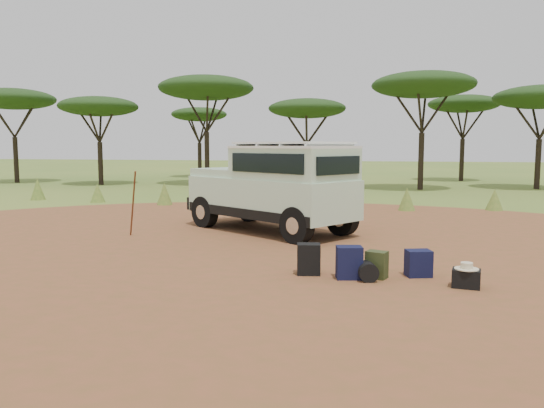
% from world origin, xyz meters
% --- Properties ---
extents(ground, '(140.00, 140.00, 0.00)m').
position_xyz_m(ground, '(0.00, 0.00, 0.00)').
color(ground, '#52772A').
rests_on(ground, ground).
extents(dirt_clearing, '(23.00, 23.00, 0.01)m').
position_xyz_m(dirt_clearing, '(0.00, 0.00, 0.00)').
color(dirt_clearing, brown).
rests_on(dirt_clearing, ground).
extents(grass_fringe, '(36.60, 1.60, 0.90)m').
position_xyz_m(grass_fringe, '(0.12, 8.67, 0.40)').
color(grass_fringe, '#52772A').
rests_on(grass_fringe, ground).
extents(acacia_treeline, '(46.70, 13.20, 6.26)m').
position_xyz_m(acacia_treeline, '(0.75, 19.81, 4.87)').
color(acacia_treeline, black).
rests_on(acacia_treeline, ground).
extents(safari_vehicle, '(5.02, 4.23, 2.35)m').
position_xyz_m(safari_vehicle, '(-0.56, 2.92, 1.13)').
color(safari_vehicle, silver).
rests_on(safari_vehicle, ground).
extents(walking_staff, '(0.41, 0.41, 1.65)m').
position_xyz_m(walking_staff, '(-3.80, 1.42, 0.82)').
color(walking_staff, brown).
rests_on(walking_staff, ground).
extents(backpack_black, '(0.45, 0.36, 0.55)m').
position_xyz_m(backpack_black, '(1.00, -1.52, 0.27)').
color(backpack_black, black).
rests_on(backpack_black, ground).
extents(backpack_navy, '(0.48, 0.39, 0.56)m').
position_xyz_m(backpack_navy, '(1.71, -1.67, 0.28)').
color(backpack_navy, '#111437').
rests_on(backpack_navy, ground).
extents(backpack_olive, '(0.40, 0.34, 0.47)m').
position_xyz_m(backpack_olive, '(2.17, -1.53, 0.24)').
color(backpack_olive, '#333F1D').
rests_on(backpack_olive, ground).
extents(duffel_navy, '(0.48, 0.41, 0.47)m').
position_xyz_m(duffel_navy, '(2.87, -1.26, 0.23)').
color(duffel_navy, '#111437').
rests_on(duffel_navy, ground).
extents(hard_case, '(0.47, 0.37, 0.30)m').
position_xyz_m(hard_case, '(3.57, -1.85, 0.15)').
color(hard_case, black).
rests_on(hard_case, ground).
extents(stuff_sack, '(0.39, 0.39, 0.32)m').
position_xyz_m(stuff_sack, '(2.02, -1.74, 0.16)').
color(stuff_sack, black).
rests_on(stuff_sack, ground).
extents(safari_hat, '(0.37, 0.37, 0.11)m').
position_xyz_m(safari_hat, '(3.57, -1.85, 0.34)').
color(safari_hat, beige).
rests_on(safari_hat, hard_case).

